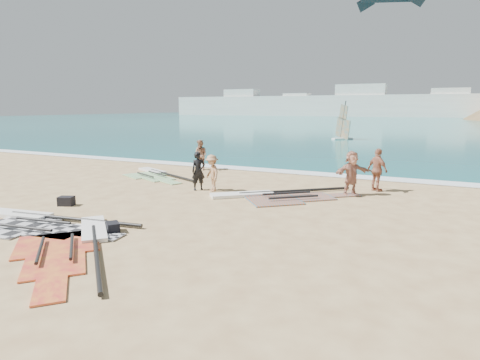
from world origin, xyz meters
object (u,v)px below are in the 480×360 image
at_px(beachgoer_left, 201,155).
at_px(gear_bag_far, 113,227).
at_px(rig_red, 76,244).
at_px(rig_grey, 33,222).
at_px(beachgoer_right, 352,173).
at_px(rig_green, 154,174).
at_px(person_wetsuit, 198,171).
at_px(beachgoer_mid, 212,173).
at_px(beachgoer_back, 377,170).
at_px(rig_orange, 275,196).
at_px(gear_bag_near, 66,201).

bearing_deg(beachgoer_left, gear_bag_far, -60.33).
distance_m(rig_red, gear_bag_far, 1.33).
relative_size(rig_grey, beachgoer_right, 3.34).
distance_m(rig_green, rig_red, 11.23).
bearing_deg(rig_grey, rig_red, -25.79).
relative_size(rig_grey, beachgoer_left, 3.53).
bearing_deg(rig_green, person_wetsuit, -3.72).
distance_m(person_wetsuit, beachgoer_mid, 0.66).
bearing_deg(beachgoer_left, rig_green, -106.03).
bearing_deg(beachgoer_back, beachgoer_mid, 65.09).
distance_m(gear_bag_far, beachgoer_right, 9.86).
bearing_deg(beachgoer_mid, rig_red, -49.70).
height_order(rig_grey, beachgoer_right, beachgoer_right).
height_order(beachgoer_mid, beachgoer_right, beachgoer_right).
relative_size(rig_orange, gear_bag_near, 10.59).
bearing_deg(person_wetsuit, rig_grey, -155.86).
bearing_deg(rig_red, gear_bag_near, -175.67).
height_order(rig_orange, beachgoer_left, beachgoer_left).
height_order(rig_red, beachgoer_right, beachgoer_right).
height_order(rig_grey, gear_bag_far, gear_bag_far).
xyz_separation_m(rig_grey, rig_green, (-2.27, 9.07, -0.00)).
relative_size(rig_green, gear_bag_far, 10.43).
bearing_deg(rig_grey, beachgoer_back, 39.07).
bearing_deg(beachgoer_mid, person_wetsuit, -136.58).
bearing_deg(person_wetsuit, rig_orange, -46.74).
height_order(rig_red, gear_bag_far, gear_bag_far).
xyz_separation_m(rig_green, beachgoer_mid, (4.94, -2.26, 0.76)).
distance_m(rig_grey, beachgoer_right, 12.03).
xyz_separation_m(rig_green, rig_red, (5.16, -9.97, 0.00)).
bearing_deg(beachgoer_right, rig_red, -166.43).
distance_m(rig_grey, rig_orange, 8.87).
xyz_separation_m(rig_green, beachgoer_left, (1.34, 2.66, 0.83)).
bearing_deg(beachgoer_right, person_wetsuit, 150.00).
bearing_deg(gear_bag_far, beachgoer_back, 56.99).
distance_m(rig_grey, gear_bag_far, 2.99).
distance_m(rig_grey, person_wetsuit, 7.09).
distance_m(rig_orange, rig_red, 8.26).
xyz_separation_m(rig_grey, gear_bag_near, (-0.96, 2.14, 0.12)).
xyz_separation_m(rig_red, beachgoer_left, (-3.82, 12.64, 0.83)).
height_order(rig_orange, beachgoer_mid, beachgoer_mid).
bearing_deg(rig_red, beachgoer_right, 103.21).
height_order(beachgoer_mid, beachgoer_back, beachgoer_back).
relative_size(rig_grey, gear_bag_far, 12.75).
height_order(rig_grey, gear_bag_near, gear_bag_near).
relative_size(gear_bag_far, beachgoer_right, 0.26).
height_order(gear_bag_far, beachgoer_left, beachgoer_left).
distance_m(person_wetsuit, beachgoer_right, 6.58).
distance_m(gear_bag_near, beachgoer_left, 9.62).
relative_size(rig_grey, beachgoer_back, 3.31).
height_order(gear_bag_far, beachgoer_right, beachgoer_right).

